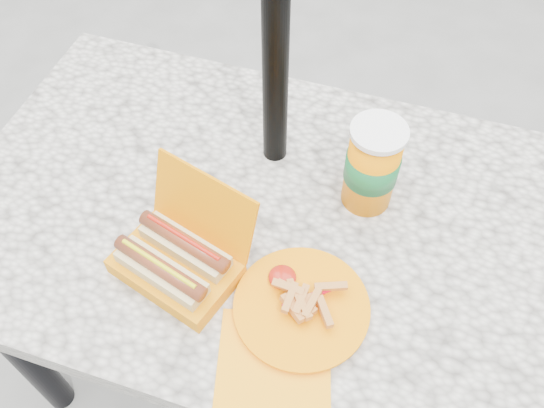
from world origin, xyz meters
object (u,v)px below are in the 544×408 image
(fries_plate, at_px, (299,310))
(soda_cup, at_px, (372,166))
(hotdog_box, at_px, (177,260))
(umbrella_pole, at_px, (276,13))

(fries_plate, bearing_deg, soda_cup, 78.88)
(hotdog_box, bearing_deg, fries_plate, 12.91)
(fries_plate, height_order, soda_cup, soda_cup)
(umbrella_pole, xyz_separation_m, soda_cup, (0.21, -0.06, -0.25))
(umbrella_pole, bearing_deg, fries_plate, -65.91)
(umbrella_pole, distance_m, fries_plate, 0.51)
(hotdog_box, relative_size, fries_plate, 0.76)
(umbrella_pole, bearing_deg, soda_cup, -15.80)
(umbrella_pole, height_order, soda_cup, umbrella_pole)
(hotdog_box, bearing_deg, umbrella_pole, 93.27)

